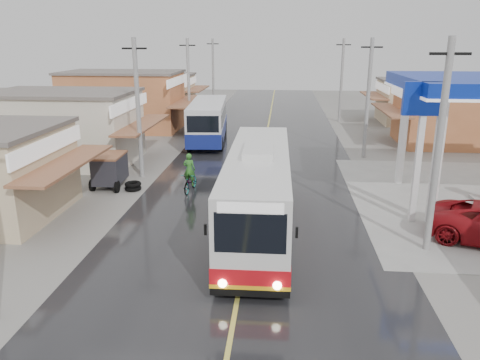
{
  "coord_description": "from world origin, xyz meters",
  "views": [
    {
      "loc": [
        1.25,
        -17.29,
        7.86
      ],
      "look_at": [
        -0.53,
        2.54,
        1.88
      ],
      "focal_mm": 35.0,
      "sensor_mm": 36.0,
      "label": 1
    }
  ],
  "objects": [
    {
      "name": "centre_line",
      "position": [
        0.0,
        15.0,
        0.02
      ],
      "size": [
        0.15,
        90.0,
        0.01
      ],
      "primitive_type": "cube",
      "color": "#D8CC4C",
      "rests_on": "road"
    },
    {
      "name": "shopfronts_left",
      "position": [
        -13.0,
        18.0,
        0.0
      ],
      "size": [
        11.0,
        44.0,
        5.2
      ],
      "primitive_type": null,
      "color": "tan",
      "rests_on": "ground"
    },
    {
      "name": "utility_poles_left",
      "position": [
        -7.0,
        16.0,
        0.0
      ],
      "size": [
        1.6,
        50.0,
        8.0
      ],
      "primitive_type": null,
      "color": "gray",
      "rests_on": "ground"
    },
    {
      "name": "coach_bus",
      "position": [
        0.35,
        1.3,
        1.79
      ],
      "size": [
        2.83,
        11.94,
        3.72
      ],
      "rotation": [
        0.0,
        0.0,
        0.01
      ],
      "color": "silver",
      "rests_on": "road"
    },
    {
      "name": "road",
      "position": [
        0.0,
        15.0,
        0.01
      ],
      "size": [
        12.0,
        90.0,
        0.02
      ],
      "primitive_type": "cube",
      "color": "black",
      "rests_on": "ground"
    },
    {
      "name": "tricycle_near",
      "position": [
        -8.13,
        6.78,
        1.06
      ],
      "size": [
        1.68,
        2.44,
        1.86
      ],
      "rotation": [
        0.0,
        0.0,
        0.04
      ],
      "color": "#26262D",
      "rests_on": "ground"
    },
    {
      "name": "second_bus",
      "position": [
        -4.56,
        19.21,
        1.71
      ],
      "size": [
        3.32,
        9.75,
        3.18
      ],
      "rotation": [
        0.0,
        0.0,
        0.08
      ],
      "color": "silver",
      "rests_on": "road"
    },
    {
      "name": "ground",
      "position": [
        0.0,
        0.0,
        0.0
      ],
      "size": [
        120.0,
        120.0,
        0.0
      ],
      "primitive_type": "plane",
      "color": "slate",
      "rests_on": "ground"
    },
    {
      "name": "tyre_stack",
      "position": [
        -6.71,
        6.32,
        0.23
      ],
      "size": [
        0.89,
        0.89,
        0.46
      ],
      "color": "black",
      "rests_on": "ground"
    },
    {
      "name": "utility_poles_right",
      "position": [
        7.0,
        15.0,
        0.0
      ],
      "size": [
        1.6,
        36.0,
        8.0
      ],
      "primitive_type": null,
      "color": "gray",
      "rests_on": "ground"
    },
    {
      "name": "cyclist",
      "position": [
        -3.55,
        6.36,
        0.71
      ],
      "size": [
        0.91,
        2.07,
        2.17
      ],
      "rotation": [
        0.0,
        0.0,
        -0.11
      ],
      "color": "black",
      "rests_on": "ground"
    }
  ]
}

